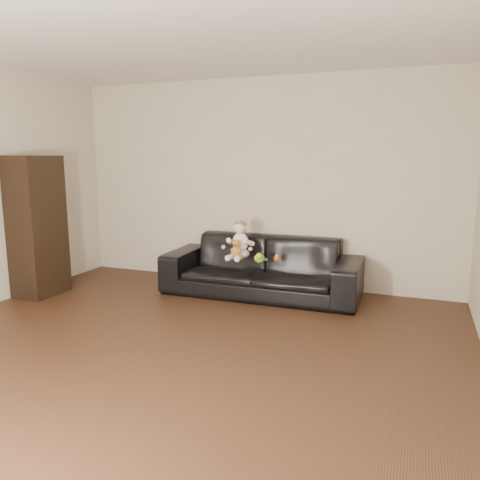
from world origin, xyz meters
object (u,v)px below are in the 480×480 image
at_px(toy_rattle, 277,258).
at_px(toy_blue_disc, 264,259).
at_px(toy_green, 259,258).
at_px(teddy_bear, 236,248).
at_px(sofa, 262,267).
at_px(cabinet, 37,226).
at_px(baby, 240,242).

relative_size(toy_rattle, toy_blue_disc, 0.72).
bearing_deg(toy_green, teddy_bear, -175.97).
distance_m(sofa, cabinet, 2.69).
xyz_separation_m(teddy_bear, toy_green, (0.28, 0.02, -0.10)).
xyz_separation_m(toy_rattle, toy_blue_disc, (-0.16, 0.01, -0.03)).
bearing_deg(baby, toy_green, -16.89).
bearing_deg(toy_green, toy_blue_disc, 86.12).
relative_size(cabinet, baby, 3.66).
xyz_separation_m(cabinet, baby, (2.24, 0.81, -0.18)).
bearing_deg(baby, sofa, 33.31).
bearing_deg(toy_rattle, baby, -177.87).
bearing_deg(toy_rattle, cabinet, -162.95).
distance_m(sofa, toy_rattle, 0.28).
height_order(sofa, teddy_bear, teddy_bear).
relative_size(toy_green, toy_blue_disc, 1.49).
relative_size(baby, toy_green, 3.12).
relative_size(sofa, cabinet, 1.41).
relative_size(cabinet, teddy_bear, 8.45).
height_order(cabinet, toy_rattle, cabinet).
bearing_deg(teddy_bear, cabinet, -172.18).
bearing_deg(toy_green, cabinet, -164.68).
bearing_deg(teddy_bear, toy_blue_disc, 20.63).
bearing_deg(toy_blue_disc, sofa, 121.48).
distance_m(cabinet, baby, 2.39).
distance_m(cabinet, toy_blue_disc, 2.70).
bearing_deg(toy_green, sofa, 102.03).
height_order(baby, toy_green, baby).
bearing_deg(sofa, toy_green, -78.90).
height_order(sofa, baby, baby).
distance_m(toy_green, toy_blue_disc, 0.15).
relative_size(cabinet, toy_rattle, 23.46).
bearing_deg(toy_blue_disc, toy_green, -93.88).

